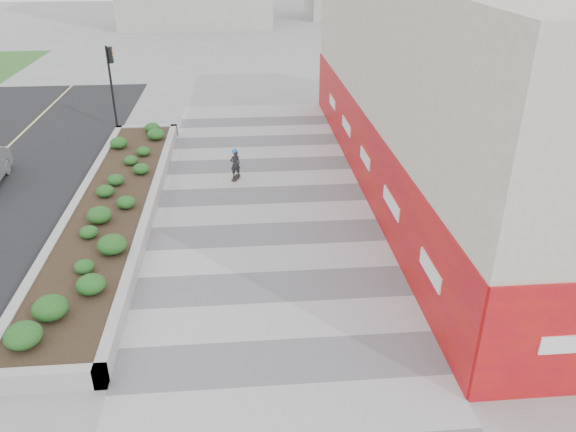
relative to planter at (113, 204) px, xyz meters
name	(u,v)px	position (x,y,z in m)	size (l,w,h in m)	color
ground	(278,325)	(5.50, -7.00, -0.42)	(160.00, 160.00, 0.00)	gray
walkway	(271,265)	(5.50, -4.00, -0.41)	(8.00, 36.00, 0.01)	#A8A8AD
building	(442,86)	(12.48, 1.98, 3.56)	(6.04, 24.08, 8.00)	#BDB0A1
planter	(113,204)	(0.00, 0.00, 0.00)	(3.00, 18.00, 0.90)	#9E9EA0
traffic_signal_near	(111,75)	(-1.73, 10.50, 2.34)	(0.33, 0.28, 4.20)	black
manhole_cover	(287,264)	(6.00, -4.00, -0.42)	(0.44, 0.44, 0.01)	#595654
skateboarder	(235,164)	(4.45, 2.94, 0.26)	(0.50, 0.75, 1.34)	beige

